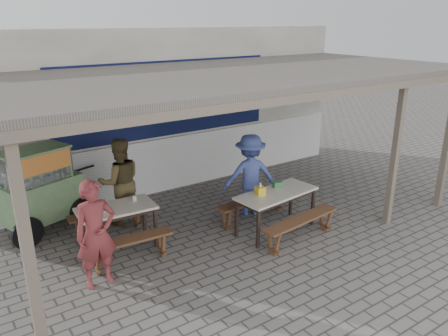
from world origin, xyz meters
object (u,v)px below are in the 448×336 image
bench_right_street (301,224)px  bench_right_wall (253,203)px  table_left (116,212)px  condiment_jar (134,198)px  patron_right_table (250,175)px  patron_street_side (96,234)px  vendor_cart (40,188)px  donation_box (278,184)px  tissue_box (260,191)px  bench_left_street (130,245)px  bench_left_wall (108,217)px  condiment_bowl (104,209)px  table_right (277,196)px  patron_wall_side (120,182)px

bench_right_street → bench_right_wall: size_ratio=1.00×
table_left → bench_right_street: size_ratio=0.78×
condiment_jar → patron_right_table: bearing=-5.2°
bench_right_street → patron_street_side: 3.39m
vendor_cart → donation_box: bearing=-49.4°
bench_right_street → condiment_jar: bearing=138.2°
bench_right_wall → donation_box: (0.23, -0.41, 0.46)m
vendor_cart → patron_street_side: size_ratio=1.15×
bench_right_street → bench_right_wall: (-0.12, 1.17, 0.00)m
tissue_box → patron_right_table: bearing=64.0°
bench_left_street → vendor_cart: vendor_cart is taller
patron_right_table → condiment_jar: patron_right_table is taller
bench_left_wall → condiment_jar: bearing=-52.9°
vendor_cart → condiment_bowl: (0.66, -1.35, -0.07)m
tissue_box → donation_box: size_ratio=0.90×
bench_left_street → tissue_box: 2.40m
table_right → table_left: bearing=153.4°
table_left → patron_street_side: patron_street_side is taller
patron_street_side → condiment_bowl: patron_street_side is taller
table_left → condiment_bowl: condiment_bowl is taller
bench_left_street → condiment_bowl: (-0.16, 0.60, 0.44)m
tissue_box → condiment_bowl: (-2.49, 0.92, -0.05)m
bench_right_street → condiment_jar: size_ratio=19.89×
bench_left_street → patron_right_table: (2.72, 0.48, 0.47)m
table_left → condiment_bowl: (-0.20, 0.01, 0.11)m
condiment_jar → patron_street_side: bearing=-136.4°
bench_right_street → table_left: bearing=143.7°
table_right → vendor_cart: size_ratio=0.87×
bench_left_street → condiment_jar: bearing=63.4°
bench_left_street → condiment_bowl: condiment_bowl is taller
patron_right_table → condiment_jar: bearing=17.6°
bench_left_street → patron_right_table: bearing=13.9°
bench_right_street → patron_street_side: size_ratio=1.04×
bench_left_street → vendor_cart: bearing=116.7°
vendor_cart → bench_left_street: bearing=-85.7°
patron_street_side → donation_box: (3.39, 0.02, 0.00)m
bench_right_wall → bench_left_street: bearing=178.4°
bench_right_wall → bench_right_street: bearing=-90.0°
bench_left_street → donation_box: size_ratio=8.35×
table_right → patron_wall_side: 2.87m
table_right → patron_street_side: (-3.22, 0.15, 0.13)m
bench_left_wall → condiment_jar: condiment_jar is taller
bench_left_wall → patron_wall_side: patron_wall_side is taller
patron_right_table → donation_box: size_ratio=9.84×
donation_box → bench_right_street: bearing=-98.1°
bench_right_street → bench_right_wall: bearing=90.0°
condiment_bowl → patron_street_side: bearing=-115.9°
bench_right_street → tissue_box: 0.90m
condiment_bowl → patron_right_table: bearing=-2.5°
patron_right_table → table_right: bearing=108.2°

